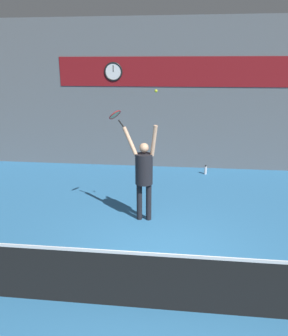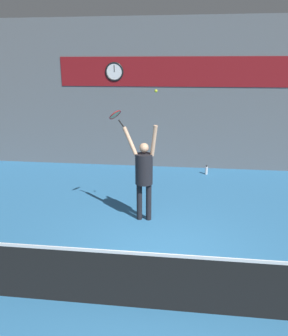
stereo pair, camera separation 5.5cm
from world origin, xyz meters
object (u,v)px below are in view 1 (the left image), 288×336
Objects in this scene: tennis_player at (144,172)px; tennis_ball at (156,91)px; scoreboard_clock at (113,72)px; water_bottle at (205,170)px; tennis_racket at (115,116)px.

tennis_player is 34.68× the size of tennis_ball.
scoreboard_clock is 2.04× the size of water_bottle.
scoreboard_clock is 9.62× the size of tennis_ball.
scoreboard_clock is 1.50× the size of tennis_racket.
tennis_ball reaches higher than water_bottle.
tennis_ball reaches higher than tennis_player.
scoreboard_clock reaches higher than tennis_ball.
tennis_player is at bearing -70.37° from scoreboard_clock.
scoreboard_clock is at bearing 168.09° from water_bottle.
tennis_player is 1.83m from tennis_ball.
water_bottle is (1.40, 3.69, -2.84)m from tennis_ball.
tennis_racket reaches higher than tennis_player.
tennis_racket is 6.39× the size of tennis_ball.
tennis_racket is at bearing 154.45° from tennis_ball.
tennis_racket is 4.59m from water_bottle.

